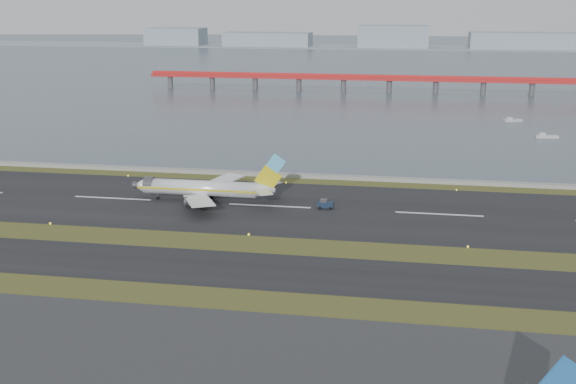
% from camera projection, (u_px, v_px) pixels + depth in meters
% --- Properties ---
extents(ground, '(1000.00, 1000.00, 0.00)m').
position_uv_depth(ground, '(240.00, 247.00, 144.73)').
color(ground, '#354117').
rests_on(ground, ground).
extents(taxiway_strip, '(1000.00, 18.00, 0.10)m').
position_uv_depth(taxiway_strip, '(225.00, 268.00, 133.30)').
color(taxiway_strip, black).
rests_on(taxiway_strip, ground).
extents(runway_strip, '(1000.00, 45.00, 0.10)m').
position_uv_depth(runway_strip, '(270.00, 206.00, 173.26)').
color(runway_strip, black).
rests_on(runway_strip, ground).
extents(seawall, '(1000.00, 2.50, 1.00)m').
position_uv_depth(seawall, '(291.00, 175.00, 201.68)').
color(seawall, gray).
rests_on(seawall, ground).
extents(bay_water, '(1400.00, 800.00, 1.30)m').
position_uv_depth(bay_water, '(374.00, 60.00, 582.32)').
color(bay_water, '#42505F').
rests_on(bay_water, ground).
extents(red_pier, '(260.00, 5.00, 10.20)m').
position_uv_depth(red_pier, '(389.00, 79.00, 377.34)').
color(red_pier, red).
rests_on(red_pier, ground).
extents(far_shoreline, '(1400.00, 80.00, 60.50)m').
position_uv_depth(far_shoreline, '(397.00, 41.00, 730.69)').
color(far_shoreline, '#8A99A3').
rests_on(far_shoreline, ground).
extents(airliner, '(38.52, 32.89, 12.80)m').
position_uv_depth(airliner, '(206.00, 188.00, 175.94)').
color(airliner, silver).
rests_on(airliner, ground).
extents(pushback_tug, '(3.71, 2.30, 2.32)m').
position_uv_depth(pushback_tug, '(325.00, 204.00, 170.90)').
color(pushback_tug, '#142237').
rests_on(pushback_tug, ground).
extents(workboat_near, '(8.11, 3.31, 1.92)m').
position_uv_depth(workboat_near, '(546.00, 136.00, 257.96)').
color(workboat_near, '#B8B8BC').
rests_on(workboat_near, ground).
extents(workboat_far, '(8.00, 4.93, 1.86)m').
position_uv_depth(workboat_far, '(512.00, 120.00, 292.13)').
color(workboat_far, '#B8B8BC').
rests_on(workboat_far, ground).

